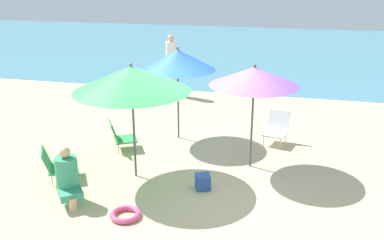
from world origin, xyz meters
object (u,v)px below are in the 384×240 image
object	(u,v)px
umbrella_blue	(178,60)
beach_chair_b	(56,164)
person_a	(171,65)
beach_chair_a	(120,135)
swim_ring	(125,215)
umbrella_green	(132,79)
beach_bag	(203,182)
umbrella_purple	(254,77)
person_b	(67,176)
beach_chair_c	(277,128)

from	to	relation	value
umbrella_blue	beach_chair_b	bearing A→B (deg)	-121.79
beach_chair_b	person_a	world-z (taller)	person_a
beach_chair_a	swim_ring	size ratio (longest dim) A/B	1.50
umbrella_blue	swim_ring	size ratio (longest dim) A/B	4.31
umbrella_green	beach_chair_b	xyz separation A→B (m)	(-1.28, -0.48, -1.49)
umbrella_green	beach_chair_a	xyz separation A→B (m)	(-0.74, 1.05, -1.48)
umbrella_blue	beach_chair_a	distance (m)	1.97
umbrella_green	beach_bag	bearing A→B (deg)	-8.90
umbrella_blue	beach_bag	distance (m)	2.90
umbrella_purple	umbrella_blue	distance (m)	2.03
beach_chair_a	person_a	world-z (taller)	person_a
umbrella_blue	person_b	world-z (taller)	umbrella_blue
beach_chair_c	swim_ring	bearing A→B (deg)	-15.07
beach_chair_a	beach_bag	bearing A→B (deg)	-61.55
umbrella_purple	umbrella_green	bearing A→B (deg)	-155.46
umbrella_green	person_a	bearing A→B (deg)	99.50
beach_chair_b	beach_chair_c	size ratio (longest dim) A/B	1.17
person_a	beach_chair_b	bearing A→B (deg)	-143.04
umbrella_blue	beach_chair_c	bearing A→B (deg)	6.29
beach_chair_b	beach_bag	distance (m)	2.58
person_b	beach_chair_a	bearing A→B (deg)	142.29
person_a	beach_bag	world-z (taller)	person_a
person_b	beach_bag	bearing A→B (deg)	76.41
beach_chair_b	swim_ring	world-z (taller)	beach_chair_b
umbrella_green	person_b	xyz separation A→B (m)	(-0.69, -1.13, -1.34)
umbrella_purple	umbrella_blue	xyz separation A→B (m)	(-1.70, 1.10, 0.01)
umbrella_green	umbrella_blue	bearing A→B (deg)	82.94
beach_chair_b	beach_bag	xyz separation A→B (m)	(2.56, 0.28, -0.17)
swim_ring	person_b	bearing A→B (deg)	168.09
beach_chair_c	person_b	world-z (taller)	person_b
umbrella_purple	beach_chair_a	bearing A→B (deg)	176.50
umbrella_purple	umbrella_blue	bearing A→B (deg)	147.27
beach_chair_b	person_b	size ratio (longest dim) A/B	0.84
beach_chair_b	beach_bag	bearing A→B (deg)	-25.04
beach_chair_b	swim_ring	distance (m)	1.86
umbrella_purple	person_b	world-z (taller)	umbrella_purple
umbrella_blue	beach_bag	size ratio (longest dim) A/B	7.68
umbrella_purple	beach_chair_c	xyz separation A→B (m)	(0.40, 1.33, -1.39)
umbrella_blue	beach_chair_b	size ratio (longest dim) A/B	2.57
person_b	swim_ring	world-z (taller)	person_b
beach_chair_c	beach_chair_a	bearing A→B (deg)	-55.03
beach_chair_a	person_a	distance (m)	4.30
umbrella_blue	beach_chair_a	size ratio (longest dim) A/B	2.88
umbrella_purple	beach_chair_b	world-z (taller)	umbrella_purple
umbrella_purple	beach_chair_c	bearing A→B (deg)	73.09
beach_chair_a	person_b	xyz separation A→B (m)	(0.04, -2.18, 0.14)
swim_ring	beach_chair_a	bearing A→B (deg)	114.22
swim_ring	umbrella_blue	bearing A→B (deg)	91.70
umbrella_green	beach_bag	distance (m)	2.10
swim_ring	beach_bag	distance (m)	1.48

